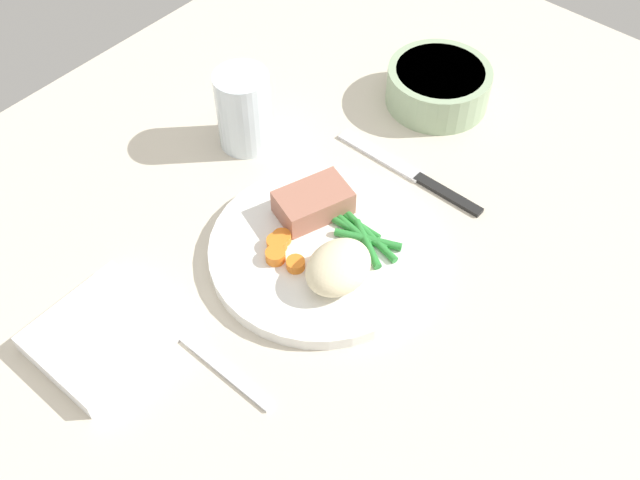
# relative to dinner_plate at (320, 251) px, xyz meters

# --- Properties ---
(dining_table) EXTENTS (1.20, 0.90, 0.02)m
(dining_table) POSITION_rel_dinner_plate_xyz_m (-0.01, 0.01, -0.02)
(dining_table) COLOR beige
(dining_table) RESTS_ON ground
(dinner_plate) EXTENTS (0.24, 0.24, 0.02)m
(dinner_plate) POSITION_rel_dinner_plate_xyz_m (0.00, 0.00, 0.00)
(dinner_plate) COLOR white
(dinner_plate) RESTS_ON dining_table
(meat_portion) EXTENTS (0.09, 0.07, 0.03)m
(meat_portion) POSITION_rel_dinner_plate_xyz_m (0.03, 0.04, 0.02)
(meat_portion) COLOR #A86B56
(meat_portion) RESTS_ON dinner_plate
(mashed_potatoes) EXTENTS (0.08, 0.06, 0.04)m
(mashed_potatoes) POSITION_rel_dinner_plate_xyz_m (-0.02, -0.04, 0.03)
(mashed_potatoes) COLOR beige
(mashed_potatoes) RESTS_ON dinner_plate
(carrot_slices) EXTENTS (0.04, 0.06, 0.01)m
(carrot_slices) POSITION_rel_dinner_plate_xyz_m (-0.03, 0.02, 0.01)
(carrot_slices) COLOR orange
(carrot_slices) RESTS_ON dinner_plate
(green_beans) EXTENTS (0.05, 0.11, 0.01)m
(green_beans) POSITION_rel_dinner_plate_xyz_m (0.04, -0.03, 0.01)
(green_beans) COLOR #2D8C38
(green_beans) RESTS_ON dinner_plate
(fork) EXTENTS (0.01, 0.17, 0.00)m
(fork) POSITION_rel_dinner_plate_xyz_m (-0.17, -0.00, -0.01)
(fork) COLOR silver
(fork) RESTS_ON dining_table
(knife) EXTENTS (0.02, 0.21, 0.01)m
(knife) POSITION_rel_dinner_plate_xyz_m (0.16, -0.00, -0.01)
(knife) COLOR black
(knife) RESTS_ON dining_table
(water_glass) EXTENTS (0.07, 0.07, 0.10)m
(water_glass) POSITION_rel_dinner_plate_xyz_m (0.08, 0.19, 0.04)
(water_glass) COLOR silver
(water_glass) RESTS_ON dining_table
(salad_bowl) EXTENTS (0.13, 0.13, 0.05)m
(salad_bowl) POSITION_rel_dinner_plate_xyz_m (0.29, 0.05, 0.02)
(salad_bowl) COLOR #99B28C
(salad_bowl) RESTS_ON dining_table
(napkin) EXTENTS (0.13, 0.12, 0.02)m
(napkin) POSITION_rel_dinner_plate_xyz_m (-0.22, 0.09, 0.00)
(napkin) COLOR white
(napkin) RESTS_ON dining_table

